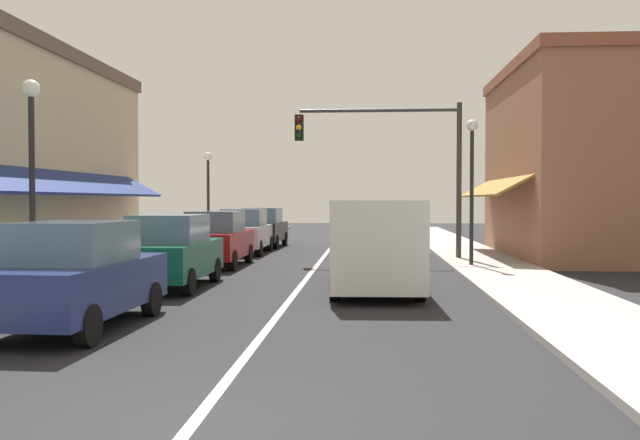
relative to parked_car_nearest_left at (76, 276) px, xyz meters
The scene contains 15 objects.
ground_plane 13.48m from the parked_car_nearest_left, 76.58° to the left, with size 80.00×80.00×0.00m, color black.
sidewalk_left 13.33m from the parked_car_nearest_left, 100.29° to the left, with size 2.60×56.00×0.12m, color gray.
sidewalk_right 15.69m from the parked_car_nearest_left, 56.62° to the left, with size 2.60×56.00×0.12m, color #A39E99.
lane_center_stripe 13.48m from the parked_car_nearest_left, 76.58° to the left, with size 0.14×52.00×0.01m, color silver.
storefront_right_block 19.97m from the parked_car_nearest_left, 49.67° to the left, with size 7.09×10.20×7.06m.
parked_car_nearest_left is the anchor object (origin of this frame).
parked_car_second_left 5.32m from the parked_car_nearest_left, 89.67° to the left, with size 1.80×4.11×1.77m.
parked_car_third_left 10.80m from the parked_car_nearest_left, 90.27° to the left, with size 1.80×4.11×1.77m.
parked_car_far_left 16.07m from the parked_car_nearest_left, 90.30° to the left, with size 1.80×4.11×1.77m.
parked_car_distant_left 20.01m from the parked_car_nearest_left, 89.87° to the left, with size 1.85×4.14×1.77m.
van_in_lane 7.10m from the parked_car_nearest_left, 46.06° to the left, with size 2.12×5.23×2.12m.
traffic_signal_mast_arm 14.83m from the parked_car_nearest_left, 66.23° to the left, with size 5.79×0.50×5.49m.
street_lamp_left_near 4.06m from the parked_car_nearest_left, 127.41° to the left, with size 0.36×0.36×4.57m.
street_lamp_right_mid 13.55m from the parked_car_nearest_left, 53.37° to the left, with size 0.36×0.36×4.60m.
street_lamp_left_far 18.37m from the parked_car_nearest_left, 96.35° to the left, with size 0.36×0.36×4.17m.
Camera 1 is at (1.65, -6.14, 2.12)m, focal length 39.08 mm.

